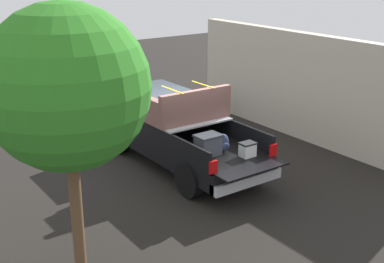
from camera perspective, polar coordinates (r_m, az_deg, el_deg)
ground_plane at (r=13.70m, az=-1.46°, el=-3.70°), size 40.00×40.00×0.00m
pickup_truck at (r=13.64m, az=-2.33°, el=0.48°), size 6.05×2.07×2.23m
building_facade at (r=15.74m, az=12.27°, el=5.00°), size 9.00×0.36×3.20m
tree_background at (r=8.09m, az=-13.90°, el=4.74°), size 2.64×2.64×4.69m
trash_can at (r=17.42m, az=1.16°, el=3.00°), size 0.60×0.60×0.98m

